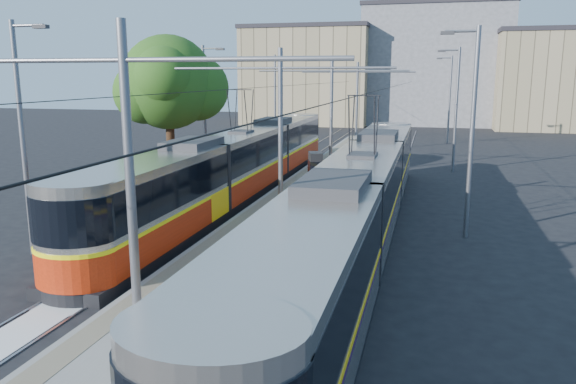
# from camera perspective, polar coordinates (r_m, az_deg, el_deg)

# --- Properties ---
(ground) EXTENTS (160.00, 160.00, 0.00)m
(ground) POSITION_cam_1_polar(r_m,az_deg,el_deg) (16.65, -8.02, -10.23)
(ground) COLOR black
(ground) RESTS_ON ground
(platform) EXTENTS (4.00, 50.00, 0.30)m
(platform) POSITION_cam_1_polar(r_m,az_deg,el_deg) (32.39, 3.40, 0.94)
(platform) COLOR gray
(platform) RESTS_ON ground
(tactile_strip_left) EXTENTS (0.70, 50.00, 0.01)m
(tactile_strip_left) POSITION_cam_1_polar(r_m,az_deg,el_deg) (32.66, 0.90, 1.32)
(tactile_strip_left) COLOR gray
(tactile_strip_left) RESTS_ON platform
(tactile_strip_right) EXTENTS (0.70, 50.00, 0.01)m
(tactile_strip_right) POSITION_cam_1_polar(r_m,az_deg,el_deg) (32.12, 5.94, 1.09)
(tactile_strip_right) COLOR gray
(tactile_strip_right) RESTS_ON platform
(rails) EXTENTS (8.71, 70.00, 0.03)m
(rails) POSITION_cam_1_polar(r_m,az_deg,el_deg) (32.41, 3.39, 0.70)
(rails) COLOR gray
(rails) RESTS_ON ground
(track_arrow) EXTENTS (1.20, 5.00, 0.01)m
(track_arrow) POSITION_cam_1_polar(r_m,az_deg,el_deg) (16.03, -24.57, -12.11)
(track_arrow) COLOR silver
(track_arrow) RESTS_ON ground
(tram_left) EXTENTS (2.43, 30.87, 5.50)m
(tram_left) POSITION_cam_1_polar(r_m,az_deg,el_deg) (29.67, -4.73, 2.98)
(tram_left) COLOR black
(tram_left) RESTS_ON ground
(tram_right) EXTENTS (2.43, 31.45, 5.50)m
(tram_right) POSITION_cam_1_polar(r_m,az_deg,el_deg) (21.06, 7.48, -0.27)
(tram_right) COLOR black
(tram_right) RESTS_ON ground
(catenary) EXTENTS (9.20, 70.00, 7.00)m
(catenary) POSITION_cam_1_polar(r_m,az_deg,el_deg) (29.08, 2.42, 8.41)
(catenary) COLOR slate
(catenary) RESTS_ON platform
(street_lamps) EXTENTS (15.18, 38.22, 8.00)m
(street_lamps) POSITION_cam_1_polar(r_m,az_deg,el_deg) (35.81, 4.71, 8.45)
(street_lamps) COLOR slate
(street_lamps) RESTS_ON ground
(shelter) EXTENTS (0.94, 1.18, 2.28)m
(shelter) POSITION_cam_1_polar(r_m,az_deg,el_deg) (27.33, 2.79, 1.80)
(shelter) COLOR black
(shelter) RESTS_ON platform
(tree) EXTENTS (5.84, 5.40, 8.48)m
(tree) POSITION_cam_1_polar(r_m,az_deg,el_deg) (33.01, -11.36, 10.69)
(tree) COLOR #382314
(tree) RESTS_ON ground
(building_left) EXTENTS (16.32, 12.24, 12.49)m
(building_left) POSITION_cam_1_polar(r_m,az_deg,el_deg) (75.95, 2.21, 11.75)
(building_left) COLOR tan
(building_left) RESTS_ON ground
(building_centre) EXTENTS (18.36, 14.28, 15.16)m
(building_centre) POSITION_cam_1_polar(r_m,az_deg,el_deg) (78.26, 14.67, 12.36)
(building_centre) COLOR gray
(building_centre) RESTS_ON ground
(building_right) EXTENTS (14.28, 10.20, 11.50)m
(building_right) POSITION_cam_1_polar(r_m,az_deg,el_deg) (73.60, 25.73, 10.24)
(building_right) COLOR tan
(building_right) RESTS_ON ground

